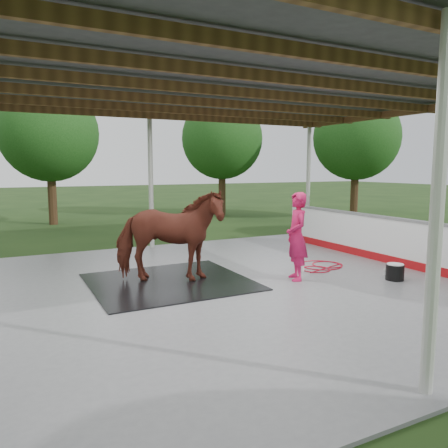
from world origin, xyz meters
name	(u,v)px	position (x,y,z in m)	size (l,w,h in m)	color
ground	(224,288)	(0.00, 0.00, 0.00)	(100.00, 100.00, 0.00)	#1E3814
concrete_slab	(224,287)	(0.00, 0.00, 0.03)	(12.00, 10.00, 0.05)	slate
pavilion_structure	(224,85)	(0.00, 0.00, 3.97)	(12.60, 10.60, 4.05)	beige
dasher_board	(390,241)	(4.60, 0.00, 0.59)	(0.16, 8.00, 1.15)	#A60D12
tree_belt	(217,102)	(0.30, 0.90, 3.79)	(28.00, 28.00, 5.80)	#382314
rubber_mat	(170,282)	(-0.90, 0.73, 0.06)	(3.15, 2.95, 0.02)	black
horse	(169,236)	(-0.90, 0.73, 1.02)	(1.02, 2.24, 1.89)	maroon
handler	(297,236)	(1.57, -0.27, 0.97)	(0.67, 0.44, 1.85)	#CE1550
wash_bucket	(395,272)	(3.40, -1.25, 0.23)	(0.38, 0.38, 0.35)	black
soap_bottle_a	(302,266)	(2.08, 0.21, 0.20)	(0.11, 0.11, 0.29)	silver
soap_bottle_b	(386,270)	(3.58, -0.83, 0.14)	(0.08, 0.09, 0.19)	#338CD8
hose_coil	(321,266)	(2.85, 0.45, 0.06)	(1.27, 1.13, 0.02)	red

